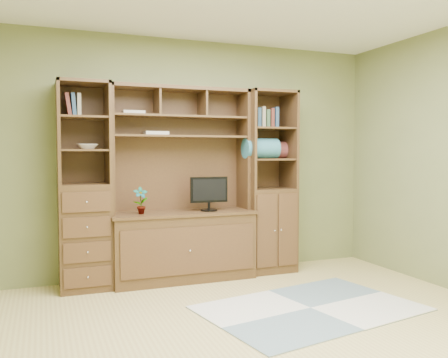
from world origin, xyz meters
name	(u,v)px	position (x,y,z in m)	size (l,w,h in m)	color
room	(265,160)	(0.00, 0.00, 1.30)	(4.60, 4.10, 2.64)	tan
center_hutch	(183,184)	(-0.11, 1.73, 1.02)	(1.54, 0.53, 2.05)	#462E18
left_tower	(84,186)	(-1.11, 1.77, 1.02)	(0.50, 0.45, 2.05)	#462E18
right_tower	(268,182)	(0.91, 1.77, 1.02)	(0.55, 0.45, 2.05)	#462E18
rug	(311,308)	(0.65, 0.41, 0.01)	(1.81, 1.21, 0.01)	#A4AAA9
monitor	(209,188)	(0.17, 1.70, 0.98)	(0.41, 0.18, 0.50)	black
orchid	(141,201)	(-0.57, 1.70, 0.87)	(0.15, 0.10, 0.28)	#A85E38
magazines	(156,133)	(-0.38, 1.82, 1.56)	(0.24, 0.18, 0.04)	#BFB5A2
bowl	(88,147)	(-1.08, 1.77, 1.42)	(0.21, 0.21, 0.05)	white
blanket_teal	(261,148)	(0.79, 1.73, 1.40)	(0.39, 0.23, 0.23)	#2F6D7D
blanket_red	(272,150)	(1.00, 1.85, 1.39)	(0.35, 0.20, 0.20)	brown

